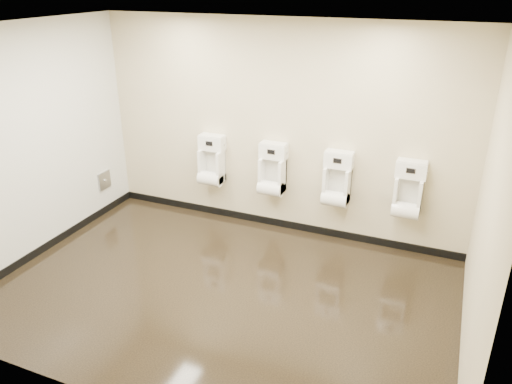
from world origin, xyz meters
TOP-DOWN VIEW (x-y plane):
  - ground at (0.00, 0.00)m, footprint 5.00×3.50m
  - ceiling at (0.00, 0.00)m, footprint 5.00×3.50m
  - back_wall at (0.00, 1.75)m, footprint 5.00×0.02m
  - front_wall at (0.00, -1.75)m, footprint 5.00×0.02m
  - left_wall at (-2.50, 0.00)m, footprint 0.02×3.50m
  - right_wall at (2.50, 0.00)m, footprint 0.02×3.50m
  - tile_overlay_left at (-2.50, 0.00)m, footprint 0.01×3.50m
  - skirting_back at (0.00, 1.74)m, footprint 5.00×0.02m
  - skirting_left at (-2.49, 0.00)m, footprint 0.02×3.50m
  - access_panel at (-2.48, 1.20)m, footprint 0.04×0.25m
  - urinal_0 at (-0.93, 1.63)m, footprint 0.37×0.28m
  - urinal_1 at (-0.03, 1.63)m, footprint 0.37×0.28m
  - urinal_2 at (0.85, 1.63)m, footprint 0.37×0.28m
  - urinal_3 at (1.73, 1.63)m, footprint 0.37×0.28m

SIDE VIEW (x-z plane):
  - ground at x=0.00m, z-range 0.00..0.00m
  - skirting_back at x=0.00m, z-range 0.00..0.10m
  - skirting_left at x=-2.49m, z-range 0.00..0.10m
  - access_panel at x=-2.48m, z-range 0.38..0.62m
  - urinal_0 at x=-0.93m, z-range 0.48..1.17m
  - urinal_1 at x=-0.03m, z-range 0.48..1.17m
  - urinal_2 at x=0.85m, z-range 0.48..1.17m
  - urinal_3 at x=1.73m, z-range 0.48..1.17m
  - back_wall at x=0.00m, z-range 0.00..2.80m
  - front_wall at x=0.00m, z-range 0.00..2.80m
  - left_wall at x=-2.50m, z-range 0.00..2.80m
  - right_wall at x=2.50m, z-range 0.00..2.80m
  - tile_overlay_left at x=-2.50m, z-range 0.00..2.80m
  - ceiling at x=0.00m, z-range 2.80..2.80m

